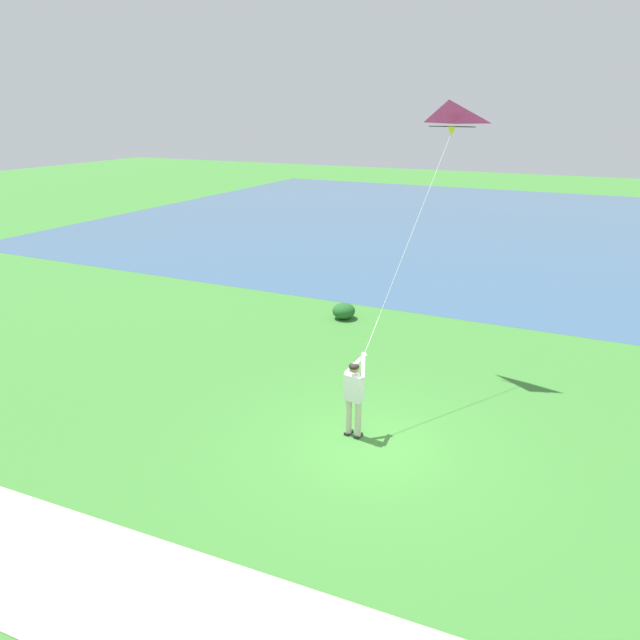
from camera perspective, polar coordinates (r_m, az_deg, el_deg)
The scene contains 6 objects.
ground_plane at distance 13.07m, azimuth 4.84°, elevation -11.83°, with size 120.00×120.00×0.00m, color #3D7F33.
lake_water at distance 38.81m, azimuth 13.90°, elevation 8.81°, with size 36.00×44.00×0.01m, color #385B7F.
walkway_path at distance 10.27m, azimuth -19.15°, elevation -23.00°, with size 2.40×32.00×0.02m, color #B7AD99.
person_kite_flyer at distance 12.95m, azimuth 3.27°, elevation -6.82°, with size 0.62×0.52×1.83m.
flying_kite at distance 15.48m, azimuth 12.03°, elevation 18.06°, with size 4.27×1.39×5.16m.
lakeside_shrub at distance 20.45m, azimuth 2.26°, elevation 0.87°, with size 0.80×0.77×0.54m, color #236028.
Camera 1 is at (-10.49, -3.89, 6.76)m, focal length 33.79 mm.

